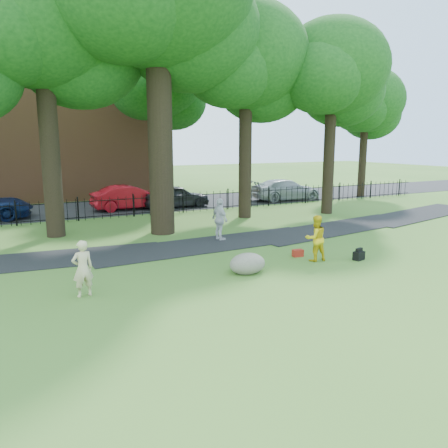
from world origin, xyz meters
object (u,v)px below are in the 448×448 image
boulder (247,262)px  red_sedan (130,197)px  man (316,238)px  woman (83,269)px

boulder → red_sedan: (0.09, 14.81, 0.41)m
man → woman: bearing=7.1°
woman → boulder: 5.13m
man → red_sedan: 14.92m
woman → man: size_ratio=0.96×
man → red_sedan: (-2.78, 14.66, -0.06)m
man → boulder: man is taller
man → boulder: bearing=10.1°
boulder → red_sedan: size_ratio=0.26×
woman → red_sedan: woman is taller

